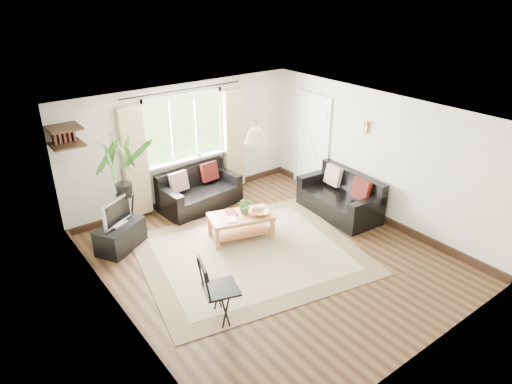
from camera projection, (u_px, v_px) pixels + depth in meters
floor at (271, 258)px, 7.54m from camera, size 5.50×5.50×0.00m
ceiling at (273, 116)px, 6.51m from camera, size 5.50×5.50×0.00m
wall_back at (184, 145)px, 9.01m from camera, size 5.00×0.02×2.40m
wall_front at (427, 277)px, 5.04m from camera, size 5.00×0.02×2.40m
wall_left at (115, 244)px, 5.66m from camera, size 0.02×5.50×2.40m
wall_right at (377, 157)px, 8.38m from camera, size 0.02×5.50×2.40m
rug at (251, 254)px, 7.62m from camera, size 4.02×3.63×0.02m
window at (184, 128)px, 8.83m from camera, size 2.50×0.16×2.16m
door at (312, 143)px, 9.68m from camera, size 0.06×0.96×2.06m
corner_shelf at (65, 136)px, 7.30m from camera, size 0.50×0.50×0.34m
pendant_lamp at (256, 133)px, 6.95m from camera, size 0.36×0.36×0.54m
wall_sconce at (365, 126)px, 8.33m from camera, size 0.12×0.12×0.28m
sofa_back at (200, 190)px, 9.05m from camera, size 1.65×0.94×0.74m
sofa_right at (339, 196)px, 8.78m from camera, size 1.69×0.94×0.77m
coffee_table at (241, 226)px, 8.03m from camera, size 1.22×0.90×0.45m
table_plant at (245, 205)px, 7.94m from camera, size 0.36×0.34×0.31m
bowl at (260, 213)px, 7.93m from camera, size 0.42×0.42×0.07m
book_a at (227, 220)px, 7.76m from camera, size 0.25×0.28×0.02m
book_b at (227, 213)px, 7.96m from camera, size 0.24×0.28×0.02m
tv_stand at (120, 236)px, 7.72m from camera, size 0.96×0.83×0.45m
tv at (117, 211)px, 7.52m from camera, size 0.67×0.51×0.50m
palm_stand at (124, 190)px, 7.72m from camera, size 0.78×0.78×1.86m
folding_chair at (221, 290)px, 6.00m from camera, size 0.61×0.61×0.94m
sill_plant at (199, 150)px, 9.11m from camera, size 0.14×0.10×0.27m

